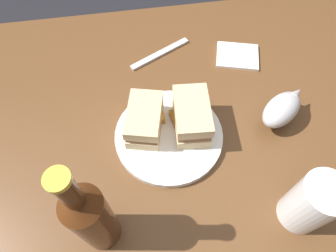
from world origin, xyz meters
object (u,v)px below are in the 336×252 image
at_px(plate, 169,136).
at_px(sandwich_half_left, 192,116).
at_px(pint_glass, 309,205).
at_px(cider_bottle, 91,217).
at_px(sandwich_half_right, 145,120).
at_px(fork, 160,54).
at_px(gravy_boat, 282,109).
at_px(napkin, 237,56).

bearing_deg(plate, sandwich_half_left, 16.83).
relative_size(pint_glass, cider_bottle, 0.49).
bearing_deg(sandwich_half_right, cider_bottle, -116.93).
xyz_separation_m(plate, sandwich_half_right, (-0.05, 0.02, 0.04)).
bearing_deg(pint_glass, sandwich_half_left, 127.35).
distance_m(sandwich_half_left, fork, 0.25).
bearing_deg(fork, gravy_boat, -72.39).
xyz_separation_m(pint_glass, cider_bottle, (-0.38, 0.02, 0.05)).
bearing_deg(sandwich_half_right, pint_glass, -40.40).
bearing_deg(fork, sandwich_half_left, -107.87).
xyz_separation_m(gravy_boat, napkin, (-0.04, 0.21, -0.04)).
distance_m(pint_glass, fork, 0.51).
relative_size(plate, napkin, 2.20).
xyz_separation_m(gravy_boat, cider_bottle, (-0.41, -0.19, 0.07)).
bearing_deg(pint_glass, napkin, 90.57).
distance_m(sandwich_half_right, napkin, 0.33).
bearing_deg(gravy_boat, sandwich_half_left, 177.58).
relative_size(sandwich_half_right, napkin, 1.18).
distance_m(plate, cider_bottle, 0.26).
distance_m(gravy_boat, fork, 0.35).
bearing_deg(napkin, sandwich_half_right, -144.78).
distance_m(pint_glass, gravy_boat, 0.22).
bearing_deg(sandwich_half_right, napkin, 35.22).
xyz_separation_m(cider_bottle, fork, (0.17, 0.44, -0.11)).
height_order(plate, sandwich_half_left, sandwich_half_left).
relative_size(plate, gravy_boat, 1.89).
bearing_deg(napkin, plate, -135.78).
relative_size(plate, sandwich_half_left, 1.89).
height_order(gravy_boat, napkin, gravy_boat).
height_order(plate, pint_glass, pint_glass).
bearing_deg(sandwich_half_right, fork, 74.05).
height_order(sandwich_half_right, gravy_boat, sandwich_half_right).
bearing_deg(plate, pint_glass, -43.00).
bearing_deg(sandwich_half_left, cider_bottle, -136.01).
bearing_deg(sandwich_half_right, sandwich_half_left, -4.47).
xyz_separation_m(sandwich_half_left, napkin, (0.17, 0.20, -0.05)).
bearing_deg(cider_bottle, sandwich_half_right, 63.07).
height_order(pint_glass, cider_bottle, cider_bottle).
relative_size(sandwich_half_left, fork, 0.71).
height_order(cider_bottle, napkin, cider_bottle).
bearing_deg(fork, pint_glass, -92.33).
distance_m(sandwich_half_right, pint_glass, 0.36).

